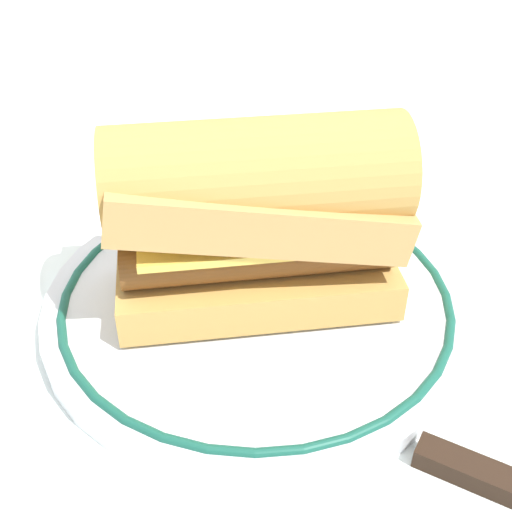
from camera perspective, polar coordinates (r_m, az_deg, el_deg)
ground_plane at (r=0.47m, az=3.01°, el=-2.72°), size 1.50×1.50×0.00m
plate at (r=0.45m, az=-0.00°, el=-3.82°), size 0.28×0.28×0.01m
sausage_sandwich at (r=0.41m, az=0.00°, el=3.79°), size 0.18×0.09×0.12m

